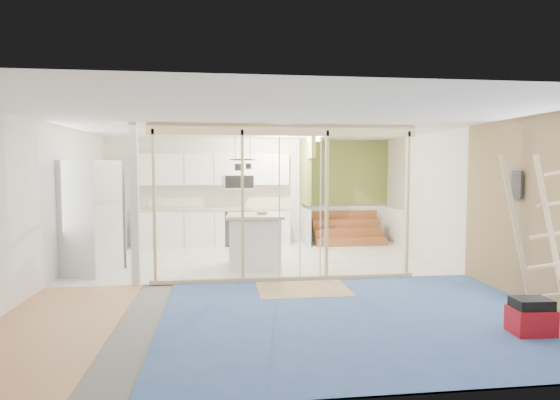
{
  "coord_description": "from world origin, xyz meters",
  "views": [
    {
      "loc": [
        -0.75,
        -7.59,
        1.9
      ],
      "look_at": [
        0.29,
        0.6,
        1.32
      ],
      "focal_mm": 30.0,
      "sensor_mm": 36.0,
      "label": 1
    }
  ],
  "objects": [
    {
      "name": "room",
      "position": [
        0.0,
        0.0,
        1.3
      ],
      "size": [
        7.01,
        8.01,
        2.61
      ],
      "color": "slate",
      "rests_on": "ground"
    },
    {
      "name": "floor_overlays",
      "position": [
        0.07,
        0.06,
        0.01
      ],
      "size": [
        7.0,
        8.0,
        0.03
      ],
      "color": "white",
      "rests_on": "room"
    },
    {
      "name": "stud_frame",
      "position": [
        -0.27,
        -0.0,
        1.61
      ],
      "size": [
        4.66,
        0.14,
        2.6
      ],
      "color": "beige",
      "rests_on": "room"
    },
    {
      "name": "base_cabinets",
      "position": [
        -1.61,
        3.36,
        0.47
      ],
      "size": [
        4.45,
        2.24,
        0.93
      ],
      "color": "white",
      "rests_on": "room"
    },
    {
      "name": "upper_cabinets",
      "position": [
        -0.84,
        3.82,
        1.82
      ],
      "size": [
        3.6,
        0.41,
        0.85
      ],
      "color": "white",
      "rests_on": "room"
    },
    {
      "name": "green_partition",
      "position": [
        2.04,
        3.66,
        0.94
      ],
      "size": [
        2.25,
        1.51,
        2.6
      ],
      "color": "olive",
      "rests_on": "room"
    },
    {
      "name": "pot_rack",
      "position": [
        -0.31,
        1.89,
        2.0
      ],
      "size": [
        0.52,
        0.52,
        0.72
      ],
      "color": "black",
      "rests_on": "room"
    },
    {
      "name": "sheathing_panel",
      "position": [
        3.48,
        -2.0,
        1.3
      ],
      "size": [
        0.02,
        4.0,
        2.6
      ],
      "primitive_type": "cube",
      "color": "#9F8756",
      "rests_on": "room"
    },
    {
      "name": "electrical_panel",
      "position": [
        3.43,
        -1.4,
        1.65
      ],
      "size": [
        0.04,
        0.3,
        0.4
      ],
      "primitive_type": "cube",
      "color": "#343438",
      "rests_on": "room"
    },
    {
      "name": "ceiling_light",
      "position": [
        1.4,
        3.0,
        2.54
      ],
      "size": [
        0.32,
        0.32,
        0.08
      ],
      "primitive_type": "cylinder",
      "color": "#FFEABF",
      "rests_on": "room"
    },
    {
      "name": "fridge",
      "position": [
        -3.08,
        0.95,
        1.01
      ],
      "size": [
        1.14,
        1.1,
        2.02
      ],
      "rotation": [
        0.0,
        0.0,
        -0.36
      ],
      "color": "silver",
      "rests_on": "room"
    },
    {
      "name": "island",
      "position": [
        -0.12,
        1.1,
        0.51
      ],
      "size": [
        1.1,
        1.1,
        1.02
      ],
      "rotation": [
        0.0,
        0.0,
        -0.06
      ],
      "color": "white",
      "rests_on": "room"
    },
    {
      "name": "bowl",
      "position": [
        0.02,
        1.12,
        1.05
      ],
      "size": [
        0.32,
        0.32,
        0.06
      ],
      "primitive_type": "imported",
      "rotation": [
        0.0,
        0.0,
        -0.37
      ],
      "color": "white",
      "rests_on": "island"
    },
    {
      "name": "soap_bottle_a",
      "position": [
        -2.44,
        3.79,
        1.08
      ],
      "size": [
        0.14,
        0.14,
        0.29
      ],
      "primitive_type": "imported",
      "rotation": [
        0.0,
        0.0,
        -0.23
      ],
      "color": "silver",
      "rests_on": "base_cabinets"
    },
    {
      "name": "soap_bottle_b",
      "position": [
        0.7,
        3.76,
        1.04
      ],
      "size": [
        0.11,
        0.11,
        0.22
      ],
      "primitive_type": "imported",
      "rotation": [
        0.0,
        0.0,
        -0.1
      ],
      "color": "silver",
      "rests_on": "base_cabinets"
    },
    {
      "name": "toolbox",
      "position": [
        2.71,
        -2.83,
        0.2
      ],
      "size": [
        0.47,
        0.36,
        0.42
      ],
      "rotation": [
        0.0,
        0.0,
        -0.07
      ],
      "color": "#A20F17",
      "rests_on": "room"
    },
    {
      "name": "ladder",
      "position": [
        3.14,
        -2.33,
        1.05
      ],
      "size": [
        1.09,
        0.21,
        2.05
      ],
      "rotation": [
        0.0,
        0.0,
        -0.35
      ],
      "color": "beige",
      "rests_on": "room"
    }
  ]
}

